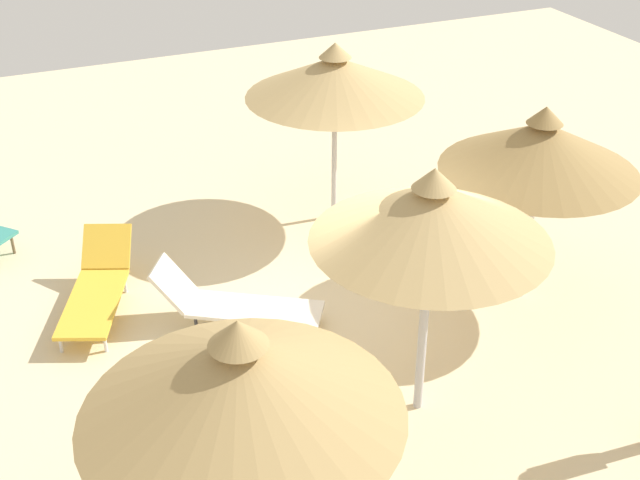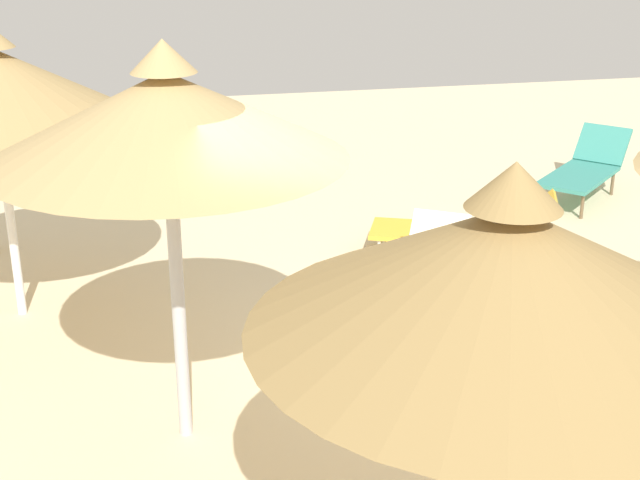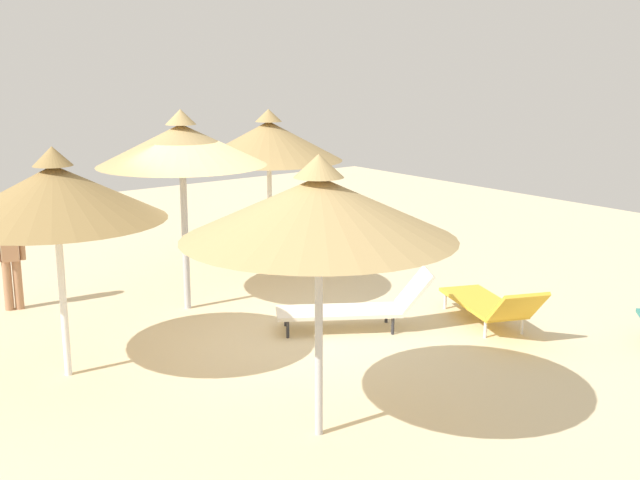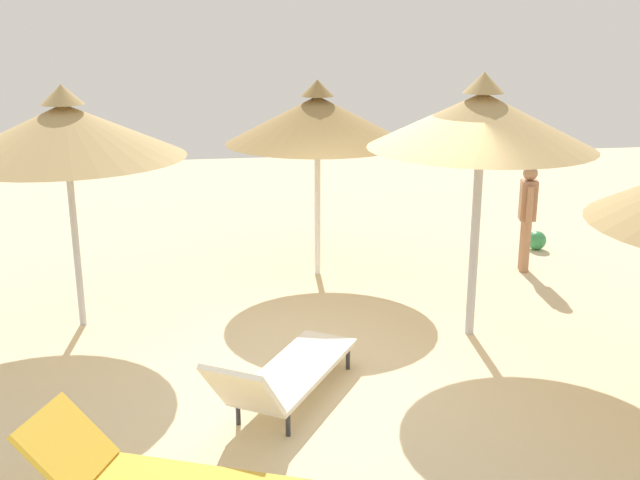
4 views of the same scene
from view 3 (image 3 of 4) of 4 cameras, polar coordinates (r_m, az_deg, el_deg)
name	(u,v)px [view 3 (image 3 of 4)]	position (r m, az deg, el deg)	size (l,w,h in m)	color
ground	(253,333)	(11.18, -4.78, -6.62)	(24.00, 24.00, 0.10)	beige
parasol_umbrella_far_left	(319,208)	(7.49, -0.09, 2.30)	(2.64, 2.64, 2.81)	#B2B2B7
parasol_umbrella_back	(182,145)	(11.69, -9.86, 6.71)	(2.45, 2.45, 2.96)	#B2B2B7
parasol_umbrella_edge	(269,141)	(14.18, -3.68, 7.09)	(2.61, 2.61, 2.80)	white
parasol_umbrella_center	(55,193)	(9.50, -18.40, 3.21)	(2.50, 2.50, 2.72)	white
lounge_chair_far_right	(492,304)	(11.37, 12.16, -4.48)	(2.12, 1.38, 0.76)	gold
lounge_chair_near_right	(359,306)	(11.04, 2.81, -4.72)	(1.64, 2.12, 0.82)	silver
person_standing_front	(10,254)	(12.61, -21.25, -0.95)	(0.28, 0.42, 1.53)	#A57554
handbag	(330,236)	(15.99, 0.68, 0.29)	(0.25, 0.32, 0.48)	beige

